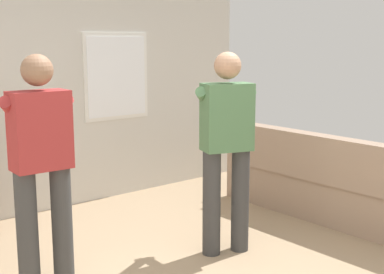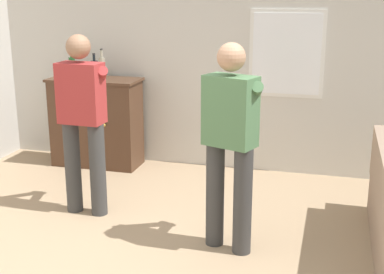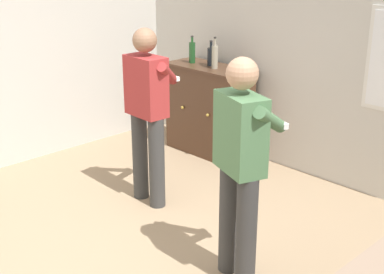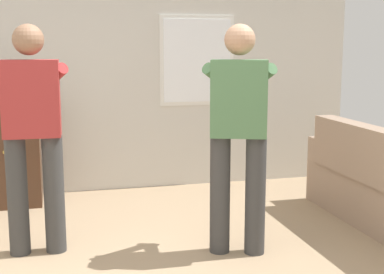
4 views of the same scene
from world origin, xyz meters
The scene contains 8 objects.
ground centered at (0.00, 0.00, 0.00)m, with size 10.40×10.40×0.00m, color #9E8466.
wall_back_with_window centered at (0.02, 2.66, 1.40)m, with size 5.20×0.15×2.80m.
sideboard_cabinet centered at (-1.33, 2.30, 0.53)m, with size 1.07×0.49×1.05m.
bottle_wine_green centered at (-1.60, 2.29, 1.18)m, with size 0.07×0.07×0.32m.
bottle_liquor_amber centered at (-1.20, 2.25, 1.19)m, with size 0.07×0.07×0.35m.
bottle_spirits_clear centered at (-1.33, 2.33, 1.16)m, with size 0.08×0.08×0.29m.
person_standing_left centered at (-0.81, 0.95, 0.94)m, with size 0.56×0.48×1.68m.
person_standing_right centered at (0.63, 0.59, 0.94)m, with size 0.52×0.52×1.68m.
Camera 3 is at (2.85, -2.05, 2.37)m, focal length 50.00 mm.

